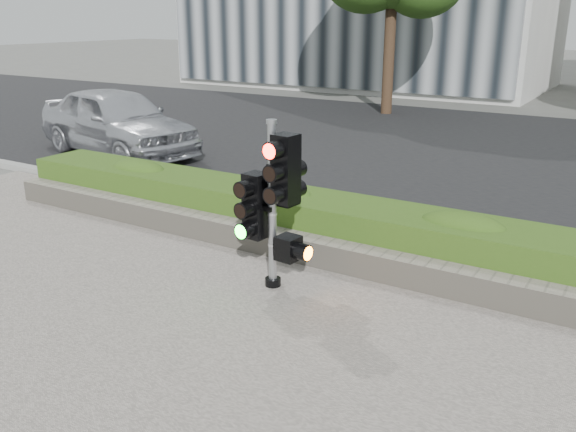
% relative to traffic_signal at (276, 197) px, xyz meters
% --- Properties ---
extents(ground, '(120.00, 120.00, 0.00)m').
position_rel_traffic_signal_xyz_m(ground, '(0.28, -1.04, -1.14)').
color(ground, '#51514C').
rests_on(ground, ground).
extents(road, '(60.00, 13.00, 0.02)m').
position_rel_traffic_signal_xyz_m(road, '(0.28, 8.96, -1.13)').
color(road, black).
rests_on(road, ground).
extents(curb, '(60.00, 0.25, 0.12)m').
position_rel_traffic_signal_xyz_m(curb, '(0.28, 2.11, -1.08)').
color(curb, gray).
rests_on(curb, ground).
extents(stone_wall, '(12.00, 0.32, 0.34)m').
position_rel_traffic_signal_xyz_m(stone_wall, '(0.28, 0.86, -0.94)').
color(stone_wall, gray).
rests_on(stone_wall, sidewalk).
extents(hedge, '(12.00, 1.00, 0.68)m').
position_rel_traffic_signal_xyz_m(hedge, '(0.28, 1.51, -0.77)').
color(hedge, '#588228').
rests_on(hedge, sidewalk).
extents(traffic_signal, '(0.71, 0.55, 2.02)m').
position_rel_traffic_signal_xyz_m(traffic_signal, '(0.00, 0.00, 0.00)').
color(traffic_signal, black).
rests_on(traffic_signal, sidewalk).
extents(car_silver, '(4.88, 2.75, 1.57)m').
position_rel_traffic_signal_xyz_m(car_silver, '(-7.12, 4.28, -0.34)').
color(car_silver, silver).
rests_on(car_silver, road).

